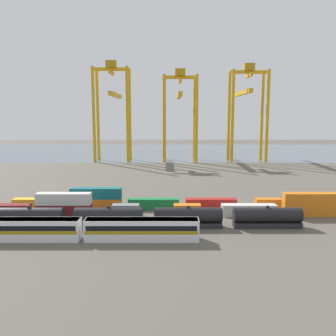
{
  "coord_description": "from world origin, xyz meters",
  "views": [
    {
      "loc": [
        2.06,
        -83.5,
        22.2
      ],
      "look_at": [
        2.53,
        27.69,
        5.88
      ],
      "focal_mm": 38.18,
      "sensor_mm": 36.0,
      "label": 1
    }
  ],
  "objects_px": {
    "gantry_crane_east": "(245,103)",
    "shipping_container_12": "(152,204)",
    "gantry_crane_central": "(178,105)",
    "passenger_train": "(81,229)",
    "shipping_container_0": "(1,210)",
    "shipping_container_3": "(124,210)",
    "freight_tank_row": "(147,217)",
    "gantry_crane_west": "(111,102)"
  },
  "relations": [
    {
      "from": "shipping_container_0",
      "to": "shipping_container_3",
      "type": "relative_size",
      "value": 2.0
    },
    {
      "from": "gantry_crane_central",
      "to": "shipping_container_3",
      "type": "bearing_deg",
      "value": -98.5
    },
    {
      "from": "freight_tank_row",
      "to": "shipping_container_0",
      "type": "bearing_deg",
      "value": 165.99
    },
    {
      "from": "shipping_container_3",
      "to": "freight_tank_row",
      "type": "bearing_deg",
      "value": -56.19
    },
    {
      "from": "freight_tank_row",
      "to": "shipping_container_3",
      "type": "bearing_deg",
      "value": 123.81
    },
    {
      "from": "freight_tank_row",
      "to": "gantry_crane_east",
      "type": "relative_size",
      "value": 1.3
    },
    {
      "from": "passenger_train",
      "to": "gantry_crane_central",
      "type": "bearing_deg",
      "value": 79.84
    },
    {
      "from": "passenger_train",
      "to": "gantry_crane_east",
      "type": "height_order",
      "value": "gantry_crane_east"
    },
    {
      "from": "shipping_container_0",
      "to": "gantry_crane_east",
      "type": "height_order",
      "value": "gantry_crane_east"
    },
    {
      "from": "freight_tank_row",
      "to": "gantry_crane_west",
      "type": "distance_m",
      "value": 115.6
    },
    {
      "from": "passenger_train",
      "to": "freight_tank_row",
      "type": "xyz_separation_m",
      "value": [
        11.38,
        7.5,
        -0.07
      ]
    },
    {
      "from": "freight_tank_row",
      "to": "gantry_crane_east",
      "type": "xyz_separation_m",
      "value": [
        42.99,
        110.34,
        26.54
      ]
    },
    {
      "from": "shipping_container_0",
      "to": "gantry_crane_west",
      "type": "height_order",
      "value": "gantry_crane_west"
    },
    {
      "from": "gantry_crane_central",
      "to": "passenger_train",
      "type": "bearing_deg",
      "value": -100.16
    },
    {
      "from": "passenger_train",
      "to": "gantry_crane_central",
      "type": "height_order",
      "value": "gantry_crane_central"
    },
    {
      "from": "gantry_crane_central",
      "to": "gantry_crane_east",
      "type": "xyz_separation_m",
      "value": [
        33.19,
        -0.39,
        1.21
      ]
    },
    {
      "from": "shipping_container_0",
      "to": "shipping_container_3",
      "type": "height_order",
      "value": "same"
    },
    {
      "from": "passenger_train",
      "to": "gantry_crane_west",
      "type": "xyz_separation_m",
      "value": [
        -12.01,
        117.52,
        26.65
      ]
    },
    {
      "from": "gantry_crane_west",
      "to": "gantry_crane_east",
      "type": "distance_m",
      "value": 66.38
    },
    {
      "from": "shipping_container_12",
      "to": "gantry_crane_central",
      "type": "distance_m",
      "value": 100.69
    },
    {
      "from": "passenger_train",
      "to": "shipping_container_0",
      "type": "height_order",
      "value": "passenger_train"
    },
    {
      "from": "shipping_container_3",
      "to": "passenger_train",
      "type": "bearing_deg",
      "value": -110.44
    },
    {
      "from": "shipping_container_12",
      "to": "gantry_crane_west",
      "type": "height_order",
      "value": "gantry_crane_west"
    },
    {
      "from": "freight_tank_row",
      "to": "gantry_crane_west",
      "type": "height_order",
      "value": "gantry_crane_west"
    },
    {
      "from": "gantry_crane_west",
      "to": "shipping_container_12",
      "type": "bearing_deg",
      "value": -76.04
    },
    {
      "from": "freight_tank_row",
      "to": "gantry_crane_central",
      "type": "height_order",
      "value": "gantry_crane_central"
    },
    {
      "from": "shipping_container_0",
      "to": "shipping_container_3",
      "type": "bearing_deg",
      "value": 0.0
    },
    {
      "from": "freight_tank_row",
      "to": "shipping_container_3",
      "type": "xyz_separation_m",
      "value": [
        -5.52,
        8.24,
        -0.77
      ]
    },
    {
      "from": "shipping_container_12",
      "to": "gantry_crane_west",
      "type": "relative_size",
      "value": 0.25
    },
    {
      "from": "gantry_crane_west",
      "to": "gantry_crane_east",
      "type": "height_order",
      "value": "gantry_crane_west"
    },
    {
      "from": "shipping_container_0",
      "to": "gantry_crane_central",
      "type": "relative_size",
      "value": 0.27
    },
    {
      "from": "passenger_train",
      "to": "shipping_container_12",
      "type": "relative_size",
      "value": 3.44
    },
    {
      "from": "freight_tank_row",
      "to": "shipping_container_3",
      "type": "relative_size",
      "value": 10.14
    },
    {
      "from": "shipping_container_0",
      "to": "gantry_crane_central",
      "type": "xyz_separation_m",
      "value": [
        42.82,
        102.49,
        26.1
      ]
    },
    {
      "from": "gantry_crane_east",
      "to": "shipping_container_12",
      "type": "bearing_deg",
      "value": -113.79
    },
    {
      "from": "shipping_container_0",
      "to": "gantry_crane_west",
      "type": "distance_m",
      "value": 105.86
    },
    {
      "from": "shipping_container_3",
      "to": "gantry_crane_east",
      "type": "height_order",
      "value": "gantry_crane_east"
    },
    {
      "from": "passenger_train",
      "to": "shipping_container_12",
      "type": "bearing_deg",
      "value": 61.0
    },
    {
      "from": "shipping_container_0",
      "to": "shipping_container_12",
      "type": "distance_m",
      "value": 33.99
    },
    {
      "from": "shipping_container_0",
      "to": "gantry_crane_west",
      "type": "xyz_separation_m",
      "value": [
        9.63,
        101.78,
        27.49
      ]
    },
    {
      "from": "shipping_container_12",
      "to": "gantry_crane_west",
      "type": "xyz_separation_m",
      "value": [
        -23.88,
        96.09,
        27.49
      ]
    },
    {
      "from": "passenger_train",
      "to": "freight_tank_row",
      "type": "bearing_deg",
      "value": 33.38
    }
  ]
}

